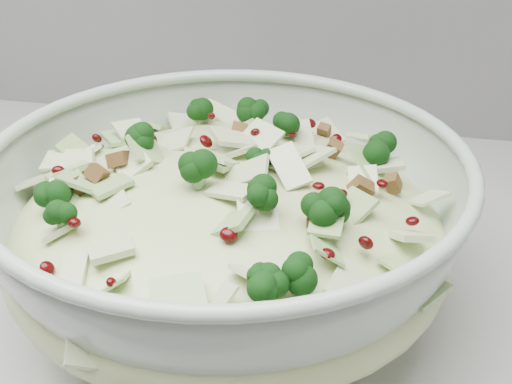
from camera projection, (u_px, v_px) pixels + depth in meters
mixing_bowl at (228, 235)px, 0.52m from camera, size 0.37×0.37×0.14m
salad at (228, 208)px, 0.51m from camera, size 0.38×0.38×0.14m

